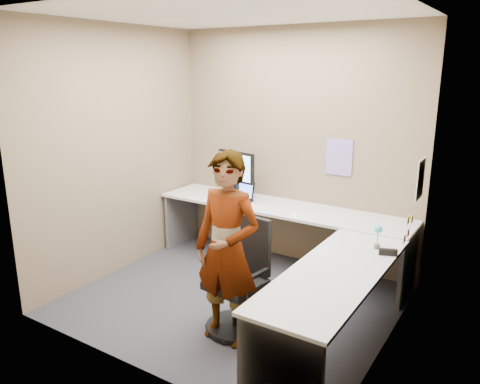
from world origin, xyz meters
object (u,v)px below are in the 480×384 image
Objects in this scene: monitor at (236,169)px; desk at (291,241)px; person at (227,249)px; office_chair at (240,286)px.

desk is at bearing -17.81° from monitor.
desk is 5.58× the size of monitor.
desk is 1.00m from person.
monitor is 1.80m from person.
monitor is 0.33× the size of person.
desk is at bearing 90.42° from office_chair.
monitor reaches higher than desk.
person is at bearing -80.78° from office_chair.
office_chair is 0.61× the size of person.
person is (-0.09, -0.97, 0.22)m from desk.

